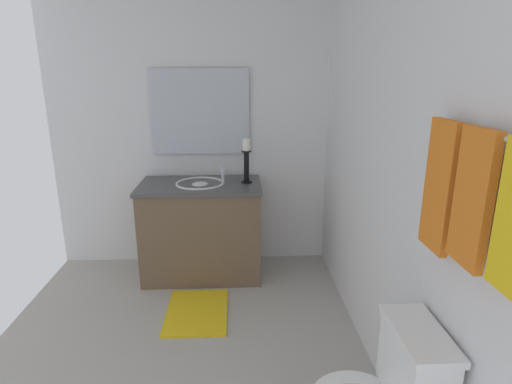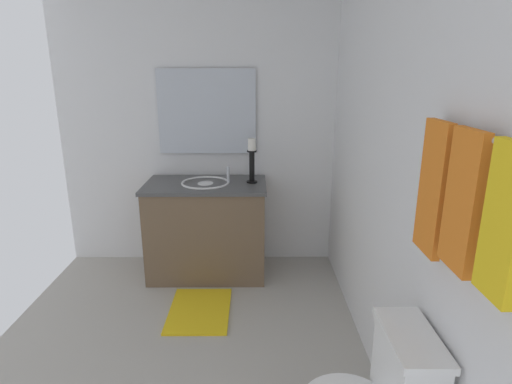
% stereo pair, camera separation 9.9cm
% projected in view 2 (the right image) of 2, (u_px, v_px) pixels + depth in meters
% --- Properties ---
extents(floor, '(2.81, 2.42, 0.02)m').
position_uv_depth(floor, '(178.00, 353.00, 2.63)').
color(floor, '#B2ADA3').
rests_on(floor, ground).
extents(wall_back, '(2.81, 0.04, 2.45)m').
position_uv_depth(wall_back, '(386.00, 162.00, 2.29)').
color(wall_back, white).
rests_on(wall_back, ground).
extents(wall_left, '(0.04, 2.42, 2.45)m').
position_uv_depth(wall_left, '(199.00, 128.00, 3.63)').
color(wall_left, white).
rests_on(wall_left, ground).
extents(vanity_cabinet, '(0.58, 1.01, 0.81)m').
position_uv_depth(vanity_cabinet, '(207.00, 229.00, 3.55)').
color(vanity_cabinet, brown).
rests_on(vanity_cabinet, ground).
extents(sink_basin, '(0.40, 0.40, 0.24)m').
position_uv_depth(sink_basin, '(206.00, 188.00, 3.44)').
color(sink_basin, white).
rests_on(sink_basin, vanity_cabinet).
extents(mirror, '(0.02, 0.84, 0.72)m').
position_uv_depth(mirror, '(207.00, 112.00, 3.54)').
color(mirror, silver).
extents(candle_holder_tall, '(0.09, 0.09, 0.37)m').
position_uv_depth(candle_holder_tall, '(252.00, 159.00, 3.40)').
color(candle_holder_tall, black).
rests_on(candle_holder_tall, vanity_cabinet).
extents(towel_bar, '(0.65, 0.02, 0.02)m').
position_uv_depth(towel_bar, '(478.00, 136.00, 1.23)').
color(towel_bar, silver).
extents(towel_near_vanity, '(0.18, 0.03, 0.49)m').
position_uv_depth(towel_near_vanity, '(433.00, 189.00, 1.50)').
color(towel_near_vanity, orange).
rests_on(towel_near_vanity, towel_bar).
extents(towel_center, '(0.18, 0.03, 0.45)m').
position_uv_depth(towel_center, '(463.00, 202.00, 1.29)').
color(towel_center, orange).
rests_on(towel_center, towel_bar).
extents(towel_near_corner, '(0.15, 0.03, 0.43)m').
position_uv_depth(towel_near_corner, '(504.00, 223.00, 1.08)').
color(towel_near_corner, yellow).
rests_on(towel_near_corner, towel_bar).
extents(bath_mat, '(0.60, 0.44, 0.02)m').
position_uv_depth(bath_mat, '(200.00, 310.00, 3.06)').
color(bath_mat, yellow).
rests_on(bath_mat, ground).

